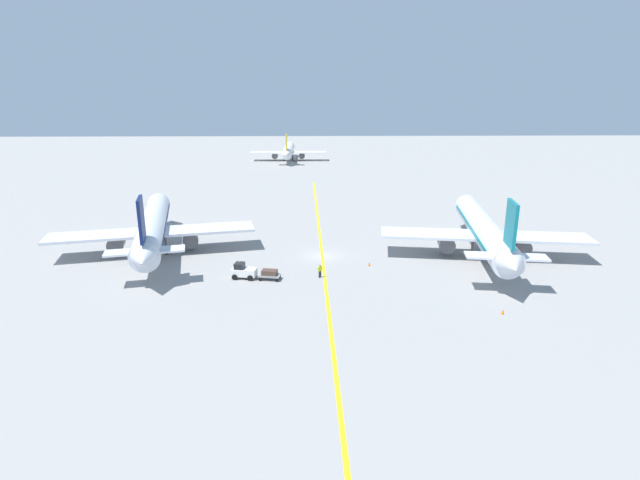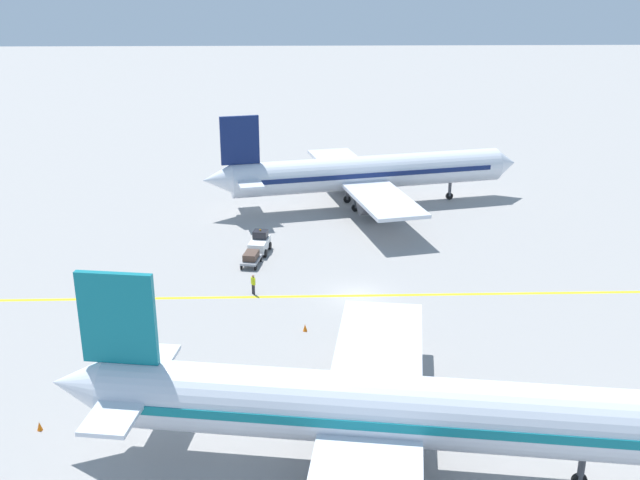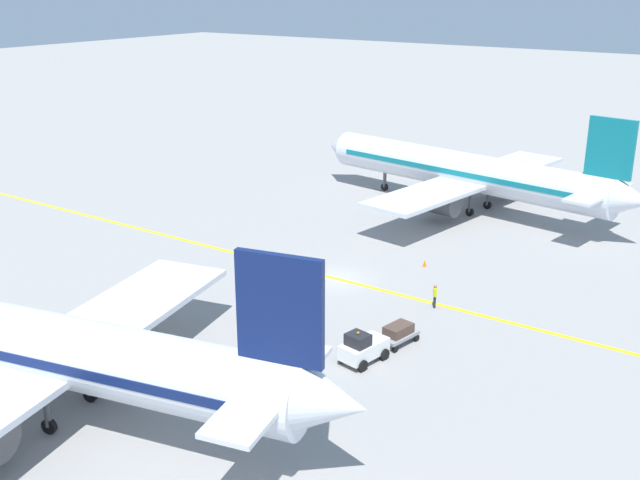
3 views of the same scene
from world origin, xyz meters
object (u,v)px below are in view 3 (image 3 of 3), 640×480
airplane_at_gate (39,347)px  baggage_cart_trailing (398,332)px  airplane_adjacent_stand (467,172)px  ground_crew_worker (435,295)px  baggage_tug_white (363,348)px  traffic_cone_mid_apron (425,263)px

airplane_at_gate → baggage_cart_trailing: 20.83m
airplane_adjacent_stand → ground_crew_worker: (-22.79, -7.97, -2.80)m
baggage_tug_white → traffic_cone_mid_apron: (16.00, 4.09, -0.63)m
airplane_adjacent_stand → baggage_tug_white: size_ratio=11.03×
ground_crew_worker → airplane_adjacent_stand: bearing=19.3°
baggage_tug_white → ground_crew_worker: baggage_tug_white is taller
baggage_tug_white → ground_crew_worker: 9.39m
baggage_tug_white → traffic_cone_mid_apron: size_ratio=5.85×
airplane_adjacent_stand → traffic_cone_mid_apron: (-16.19, -3.85, -3.43)m
ground_crew_worker → traffic_cone_mid_apron: 7.81m
baggage_tug_white → airplane_adjacent_stand: bearing=13.9°
airplane_adjacent_stand → traffic_cone_mid_apron: 16.99m
ground_crew_worker → traffic_cone_mid_apron: ground_crew_worker is taller
airplane_adjacent_stand → baggage_tug_white: airplane_adjacent_stand is taller
baggage_cart_trailing → ground_crew_worker: 6.17m
airplane_adjacent_stand → baggage_cart_trailing: (-28.94, -8.52, -2.95)m
ground_crew_worker → traffic_cone_mid_apron: size_ratio=3.05×
airplane_at_gate → baggage_cart_trailing: size_ratio=12.56×
baggage_tug_white → baggage_cart_trailing: 3.30m
airplane_adjacent_stand → baggage_cart_trailing: 30.31m
ground_crew_worker → baggage_cart_trailing: bearing=-174.9°
airplane_adjacent_stand → traffic_cone_mid_apron: size_ratio=64.53×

